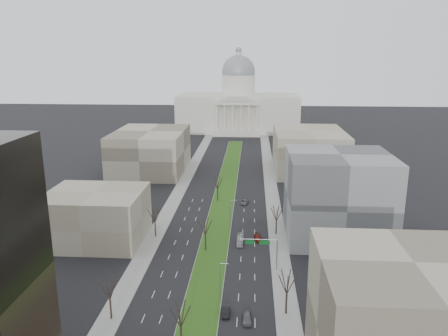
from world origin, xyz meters
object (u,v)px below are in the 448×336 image
at_px(car_grey_near, 247,318).
at_px(box_van, 240,240).
at_px(car_black, 226,311).
at_px(car_grey_far, 244,202).
at_px(car_red, 258,238).

relative_size(car_grey_near, box_van, 0.65).
height_order(car_black, car_grey_far, car_black).
distance_m(car_black, box_van, 34.33).
bearing_deg(car_grey_far, car_black, -83.77).
bearing_deg(car_red, car_grey_far, 89.94).
xyz_separation_m(car_black, car_red, (6.71, 36.51, -0.04)).
height_order(car_grey_far, box_van, box_van).
distance_m(car_black, car_red, 37.12).
distance_m(car_red, box_van, 5.37).
height_order(car_black, box_van, box_van).
distance_m(car_black, car_grey_far, 66.91).
xyz_separation_m(car_black, box_van, (1.83, 34.28, 0.24)).
bearing_deg(car_black, car_grey_near, -28.37).
height_order(car_red, box_van, box_van).
relative_size(car_black, car_grey_far, 0.90).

